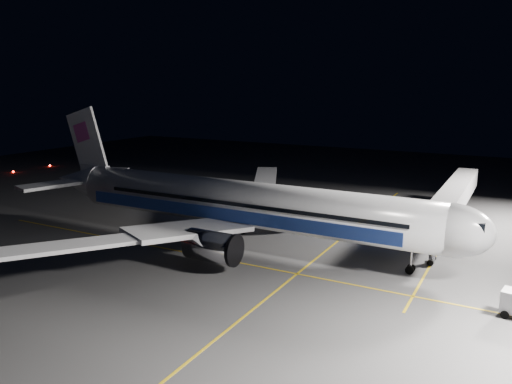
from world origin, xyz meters
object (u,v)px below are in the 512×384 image
object	(u,v)px
baggage_tug	(269,202)
safety_cone_a	(235,230)
safety_cone_b	(287,221)
jet_bridge	(452,199)
airliner	(236,204)
safety_cone_c	(257,221)

from	to	relation	value
baggage_tug	safety_cone_a	distance (m)	15.80
safety_cone_b	jet_bridge	bearing A→B (deg)	17.23
jet_bridge	safety_cone_a	bearing A→B (deg)	-151.40
airliner	baggage_tug	bearing A→B (deg)	105.10
airliner	baggage_tug	size ratio (longest dim) A/B	26.99
baggage_tug	safety_cone_b	xyz separation A→B (m)	(7.12, -8.14, -0.41)
baggage_tug	safety_cone_a	bearing A→B (deg)	-74.77
jet_bridge	safety_cone_c	distance (m)	26.94
safety_cone_a	baggage_tug	bearing A→B (deg)	99.68
safety_cone_c	jet_bridge	bearing A→B (deg)	19.19
jet_bridge	safety_cone_c	world-z (taller)	jet_bridge
safety_cone_b	safety_cone_c	distance (m)	4.44
jet_bridge	airliner	bearing A→B (deg)	-141.96
safety_cone_a	safety_cone_b	world-z (taller)	safety_cone_b
safety_cone_a	safety_cone_c	size ratio (longest dim) A/B	0.84
airliner	baggage_tug	distance (m)	20.79
jet_bridge	safety_cone_b	distance (m)	22.65
airliner	jet_bridge	world-z (taller)	airliner
baggage_tug	safety_cone_c	xyz separation A→B (m)	(3.24, -10.30, -0.37)
safety_cone_a	jet_bridge	bearing A→B (deg)	28.60
airliner	safety_cone_c	world-z (taller)	airliner
jet_bridge	baggage_tug	distance (m)	28.67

